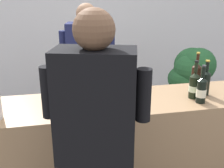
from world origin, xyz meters
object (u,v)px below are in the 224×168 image
(wine_bottle_3, at_px, (69,86))
(person_guest, at_px, (97,163))
(wine_bottle_2, at_px, (201,90))
(person_server, at_px, (88,87))
(wine_bottle_1, at_px, (205,82))
(wine_glass, at_px, (108,94))
(wine_bottle_4, at_px, (196,77))
(wine_bottle_5, at_px, (103,83))
(potted_shrub, at_px, (190,74))
(wine_bottle_0, at_px, (194,85))

(wine_bottle_3, relative_size, person_guest, 0.20)
(wine_bottle_2, distance_m, person_server, 1.20)
(wine_bottle_1, relative_size, wine_bottle_3, 0.92)
(wine_glass, bearing_deg, wine_bottle_4, 16.08)
(wine_bottle_4, distance_m, wine_bottle_5, 0.84)
(wine_bottle_1, distance_m, wine_bottle_4, 0.11)
(wine_glass, bearing_deg, potted_shrub, 43.33)
(wine_bottle_0, distance_m, wine_glass, 0.75)
(person_server, bearing_deg, wine_bottle_0, -43.56)
(wine_glass, distance_m, potted_shrub, 1.86)
(wine_bottle_3, relative_size, potted_shrub, 0.30)
(wine_bottle_2, relative_size, potted_shrub, 0.28)
(wine_bottle_0, distance_m, wine_bottle_5, 0.76)
(wine_bottle_0, relative_size, wine_bottle_1, 1.05)
(person_guest, bearing_deg, person_server, 85.05)
(person_server, bearing_deg, wine_bottle_1, -37.30)
(wine_bottle_1, xyz_separation_m, wine_bottle_3, (-1.15, 0.11, 0.00))
(wine_bottle_5, relative_size, potted_shrub, 0.31)
(wine_bottle_1, height_order, wine_glass, wine_bottle_1)
(person_server, relative_size, person_guest, 0.98)
(wine_bottle_3, bearing_deg, person_guest, -81.99)
(wine_bottle_0, xyz_separation_m, potted_shrub, (0.59, 1.17, -0.29))
(wine_bottle_4, height_order, wine_bottle_5, wine_bottle_4)
(wine_bottle_2, bearing_deg, wine_bottle_1, 51.68)
(wine_bottle_3, xyz_separation_m, person_server, (0.23, 0.59, -0.23))
(person_server, distance_m, person_guest, 1.37)
(person_guest, relative_size, potted_shrub, 1.55)
(wine_bottle_0, relative_size, person_guest, 0.19)
(wine_bottle_1, bearing_deg, wine_bottle_0, -158.59)
(wine_bottle_4, height_order, wine_glass, wine_bottle_4)
(wine_bottle_0, xyz_separation_m, wine_bottle_2, (0.01, -0.10, -0.01))
(wine_bottle_0, bearing_deg, person_guest, -146.09)
(wine_bottle_0, distance_m, wine_bottle_4, 0.18)
(wine_bottle_3, xyz_separation_m, wine_bottle_5, (0.28, 0.02, 0.00))
(wine_bottle_0, relative_size, potted_shrub, 0.29)
(wine_bottle_1, bearing_deg, person_server, 142.70)
(wine_bottle_5, height_order, potted_shrub, wine_bottle_5)
(wine_glass, bearing_deg, person_guest, -107.73)
(wine_bottle_0, bearing_deg, person_server, 136.44)
(wine_bottle_5, relative_size, person_server, 0.20)
(wine_bottle_3, height_order, wine_bottle_4, wine_bottle_4)
(wine_bottle_0, xyz_separation_m, wine_glass, (-0.74, -0.09, 0.01))
(wine_glass, distance_m, person_server, 0.87)
(wine_bottle_3, height_order, person_guest, person_guest)
(wine_bottle_5, bearing_deg, person_server, 95.46)
(wine_bottle_4, xyz_separation_m, person_guest, (-1.01, -0.77, -0.22))
(wine_bottle_1, height_order, person_server, person_server)
(wine_bottle_3, bearing_deg, wine_bottle_0, -8.99)
(wine_bottle_4, bearing_deg, person_guest, -142.67)
(wine_bottle_2, height_order, wine_bottle_4, wine_bottle_4)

